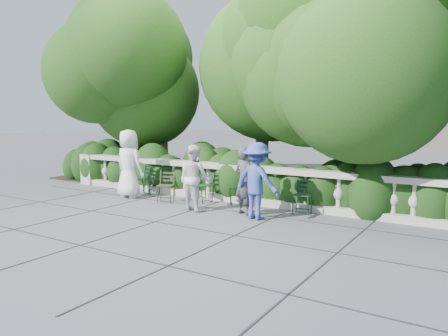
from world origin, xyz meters
The scene contains 14 objects.
ground centered at (0.00, 0.00, 0.00)m, with size 90.00×90.00×0.00m, color #4B4E53.
balustrade centered at (0.00, 1.80, 0.49)m, with size 12.00×0.44×1.00m.
shrub_hedge centered at (0.00, 3.00, 0.00)m, with size 15.00×2.60×1.70m, color black, non-canonical shape.
tree_canopy centered at (0.69, 3.19, 3.96)m, with size 15.04×6.52×6.78m.
chair_a centered at (-3.10, 1.19, 0.00)m, with size 0.44×0.48×0.84m, color black, non-canonical shape.
chair_b centered at (-2.85, 1.34, 0.00)m, with size 0.44×0.48×0.84m, color black, non-canonical shape.
chair_c centered at (-0.91, 1.21, 0.00)m, with size 0.44×0.48×0.84m, color black, non-canonical shape.
chair_d centered at (1.91, 1.29, 0.00)m, with size 0.44×0.48×0.84m, color black, non-canonical shape.
chair_e centered at (0.18, 1.29, 0.00)m, with size 0.44×0.48×0.84m, color black, non-canonical shape.
chair_weathered centered at (-1.62, 0.64, 0.00)m, with size 0.44×0.48×0.84m, color black, non-canonical shape.
person_businessman centered at (-2.99, 0.78, 0.95)m, with size 0.92×0.60×1.89m, color silver.
person_woman_grey centered at (0.77, 0.66, 0.79)m, with size 0.58×0.38×1.58m, color #3B3C40.
person_casual_man centered at (-0.51, 0.45, 0.80)m, with size 0.77×0.60×1.59m, color silver.
person_older_blue centered at (1.22, 0.43, 0.85)m, with size 1.10×0.63×1.71m, color #304492.
Camera 1 is at (5.67, -7.99, 2.32)m, focal length 35.00 mm.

